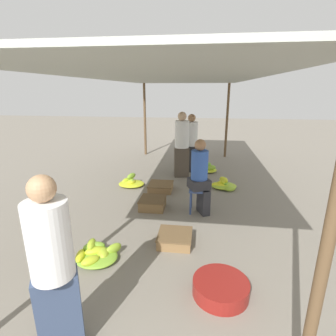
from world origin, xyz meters
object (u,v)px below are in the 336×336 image
(vendor_seated, at_px, (200,175))
(banana_pile_right_0, at_px, (223,185))
(stool, at_px, (199,193))
(basin_black, at_px, (221,288))
(crate_mid, at_px, (161,187))
(banana_pile_left_1, at_px, (131,182))
(banana_pile_left_0, at_px, (97,254))
(vendor_foreground, at_px, (53,266))
(crate_far, at_px, (153,203))
(banana_pile_right_1, at_px, (207,169))
(shopper_walking_far, at_px, (191,142))
(shopper_walking_mid, at_px, (182,144))
(crate_near, at_px, (175,238))

(vendor_seated, relative_size, banana_pile_right_0, 2.28)
(stool, bearing_deg, basin_black, -81.78)
(stool, relative_size, crate_mid, 0.87)
(basin_black, xyz_separation_m, crate_mid, (-1.15, 3.01, -0.00))
(stool, xyz_separation_m, banana_pile_left_1, (-1.60, 1.17, -0.29))
(crate_mid, bearing_deg, basin_black, -69.05)
(stool, distance_m, banana_pile_left_0, 2.10)
(vendor_foreground, distance_m, crate_far, 2.97)
(vendor_foreground, height_order, banana_pile_right_1, vendor_foreground)
(crate_far, bearing_deg, stool, -2.24)
(banana_pile_right_0, relative_size, crate_mid, 1.12)
(banana_pile_left_1, height_order, shopper_walking_far, shopper_walking_far)
(vendor_foreground, xyz_separation_m, banana_pile_right_1, (1.30, 5.33, -0.74))
(crate_mid, height_order, shopper_walking_mid, shopper_walking_mid)
(banana_pile_left_1, distance_m, crate_far, 1.36)
(banana_pile_right_1, relative_size, crate_mid, 1.05)
(crate_far, distance_m, shopper_walking_far, 2.62)
(banana_pile_right_1, distance_m, crate_near, 3.64)
(stool, bearing_deg, crate_near, -105.96)
(basin_black, bearing_deg, stool, 98.22)
(vendor_seated, xyz_separation_m, crate_far, (-0.88, 0.04, -0.62))
(vendor_seated, distance_m, crate_mid, 1.46)
(vendor_seated, xyz_separation_m, banana_pile_left_1, (-1.62, 1.18, -0.64))
(banana_pile_left_0, relative_size, crate_far, 1.20)
(vendor_foreground, height_order, crate_far, vendor_foreground)
(vendor_seated, height_order, shopper_walking_far, shopper_walking_far)
(crate_near, bearing_deg, stool, 74.04)
(shopper_walking_far, bearing_deg, crate_near, -90.80)
(banana_pile_left_1, height_order, crate_mid, banana_pile_left_1)
(basin_black, height_order, crate_far, crate_far)
(banana_pile_right_1, height_order, shopper_walking_mid, shopper_walking_mid)
(banana_pile_left_0, height_order, shopper_walking_far, shopper_walking_far)
(banana_pile_right_1, relative_size, shopper_walking_far, 0.36)
(crate_mid, distance_m, crate_far, 0.94)
(basin_black, xyz_separation_m, crate_far, (-1.16, 2.07, 0.01))
(vendor_seated, xyz_separation_m, shopper_walking_far, (-0.28, 2.49, 0.10))
(stool, height_order, crate_far, stool)
(stool, bearing_deg, banana_pile_left_1, 143.76)
(vendor_seated, bearing_deg, shopper_walking_mid, 103.86)
(banana_pile_left_1, distance_m, banana_pile_right_1, 2.22)
(shopper_walking_mid, distance_m, shopper_walking_far, 0.52)
(vendor_seated, distance_m, basin_black, 2.14)
(vendor_seated, xyz_separation_m, banana_pile_right_1, (0.16, 2.51, -0.63))
(banana_pile_right_0, height_order, shopper_walking_mid, shopper_walking_mid)
(basin_black, bearing_deg, shopper_walking_far, 97.05)
(banana_pile_left_0, bearing_deg, shopper_walking_far, 75.74)
(banana_pile_right_0, relative_size, crate_far, 1.24)
(crate_far, distance_m, shopper_walking_mid, 2.16)
(banana_pile_left_1, relative_size, crate_far, 1.25)
(vendor_foreground, relative_size, banana_pile_right_1, 2.85)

